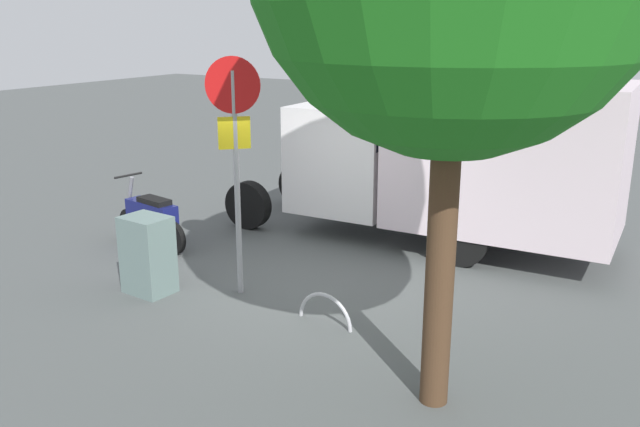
{
  "coord_description": "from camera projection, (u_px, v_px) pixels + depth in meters",
  "views": [
    {
      "loc": [
        -4.94,
        7.98,
        3.8
      ],
      "look_at": [
        -0.22,
        0.04,
        1.13
      ],
      "focal_mm": 37.57,
      "sensor_mm": 36.0,
      "label": 1
    }
  ],
  "objects": [
    {
      "name": "ground_plane",
      "position": [
        309.0,
        283.0,
        10.07
      ],
      "size": [
        60.0,
        60.0,
        0.0
      ],
      "primitive_type": "plane",
      "color": "#4B4F4F"
    },
    {
      "name": "bike_rack_hoop",
      "position": [
        325.0,
        323.0,
        8.72
      ],
      "size": [
        0.85,
        0.14,
        0.85
      ],
      "primitive_type": "torus",
      "rotation": [
        1.57,
        0.0,
        -0.11
      ],
      "color": "#B7B7BC",
      "rests_on": "ground"
    },
    {
      "name": "utility_cabinet",
      "position": [
        148.0,
        255.0,
        9.59
      ],
      "size": [
        0.71,
        0.57,
        1.14
      ],
      "primitive_type": "cube",
      "rotation": [
        0.0,
        0.0,
        -0.08
      ],
      "color": "slate",
      "rests_on": "ground"
    },
    {
      "name": "stop_sign",
      "position": [
        235.0,
        140.0,
        9.09
      ],
      "size": [
        0.71,
        0.33,
        3.36
      ],
      "color": "#9E9EA3",
      "rests_on": "ground"
    },
    {
      "name": "box_truck_near",
      "position": [
        451.0,
        155.0,
        11.43
      ],
      "size": [
        6.87,
        2.38,
        2.88
      ],
      "rotation": [
        0.0,
        0.0,
        0.03
      ],
      "color": "black",
      "rests_on": "ground"
    },
    {
      "name": "motorcycle",
      "position": [
        152.0,
        218.0,
        11.56
      ],
      "size": [
        1.8,
        0.64,
        1.2
      ],
      "rotation": [
        0.0,
        0.0,
        -0.18
      ],
      "color": "black",
      "rests_on": "ground"
    }
  ]
}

